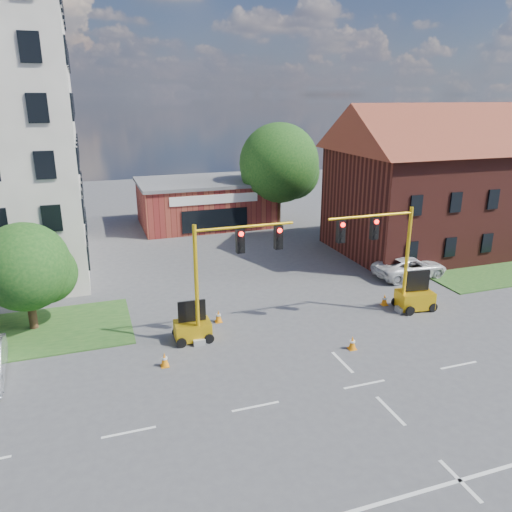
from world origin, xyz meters
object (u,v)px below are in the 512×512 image
(signal_mast_east, at_px, (382,250))
(trailer_east, at_px, (415,298))
(trailer_west, at_px, (193,328))
(pickup_white, at_px, (410,267))
(signal_mast_west, at_px, (229,267))

(signal_mast_east, distance_m, trailer_east, 4.11)
(signal_mast_east, relative_size, trailer_west, 3.00)
(signal_mast_east, xyz_separation_m, trailer_east, (2.57, 0.14, -3.21))
(pickup_white, bearing_deg, trailer_west, 102.02)
(signal_mast_east, xyz_separation_m, pickup_white, (5.57, 4.87, -3.20))
(signal_mast_west, bearing_deg, trailer_west, 164.25)
(trailer_east, bearing_deg, signal_mast_west, -171.75)
(signal_mast_east, relative_size, pickup_white, 1.19)
(trailer_west, bearing_deg, trailer_east, -0.18)
(signal_mast_east, height_order, trailer_east, signal_mast_east)
(signal_mast_west, xyz_separation_m, signal_mast_east, (8.71, 0.00, 0.00))
(signal_mast_east, height_order, pickup_white, signal_mast_east)
(signal_mast_east, distance_m, trailer_west, 11.05)
(pickup_white, bearing_deg, signal_mast_east, 128.04)
(trailer_west, bearing_deg, signal_mast_west, -14.28)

